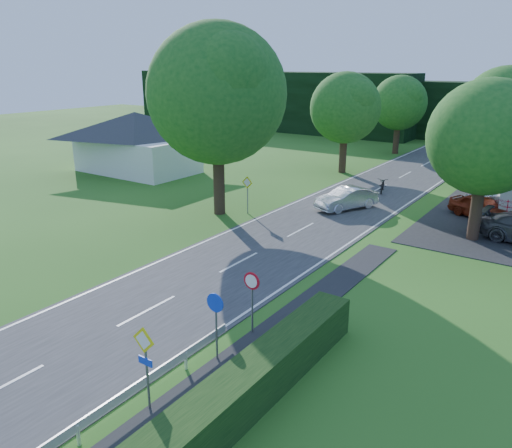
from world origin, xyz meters
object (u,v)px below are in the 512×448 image
Objects in this scene: streetlight at (483,153)px; parked_car_silver_a at (501,204)px; moving_car at (347,198)px; motorcycle at (383,185)px; parasol at (506,218)px; parked_car_red at (482,207)px.

parked_car_silver_a is (0.81, 3.79, -3.73)m from streetlight.
moving_car is 5.66m from motorcycle.
parasol is (1.74, -0.50, -3.38)m from streetlight.
parked_car_red is (7.76, 2.84, -0.02)m from moving_car.
moving_car is (-7.76, -0.53, -3.71)m from streetlight.
moving_car reaches higher than parked_car_red.
streetlight is 8.62m from moving_car.
parasol is (9.20, -5.62, 0.48)m from motorcycle.
parasol reaches higher than parked_car_red.
moving_car is 9.60m from parked_car_silver_a.
parked_car_silver_a reaches higher than motorcycle.
streetlight is 3.83m from parasol.
moving_car is 2.02× the size of motorcycle.
parasol is at bearing -16.03° from streetlight.
parked_car_red is at bearing 121.75° from parasol.
streetlight reaches higher than motorcycle.
streetlight is 4.39m from parked_car_red.
streetlight reaches higher than parasol.
streetlight reaches higher than moving_car.
motorcycle is at bearing 62.85° from parked_car_silver_a.
parasol is (9.50, 0.03, 0.33)m from moving_car.
parked_car_red is 1.68m from parked_car_silver_a.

